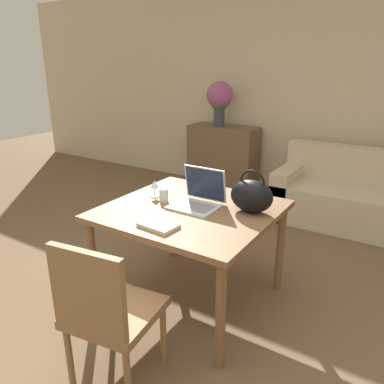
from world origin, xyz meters
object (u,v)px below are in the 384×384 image
(drinking_glass, at_px, (164,195))
(flower_vase, at_px, (220,98))
(handbag, at_px, (252,196))
(couch, at_px, (362,201))
(chair, at_px, (106,309))
(wine_glass, at_px, (155,186))
(laptop, at_px, (199,196))

(drinking_glass, distance_m, flower_vase, 2.59)
(drinking_glass, height_order, handbag, handbag)
(handbag, distance_m, flower_vase, 2.71)
(couch, distance_m, drinking_glass, 2.43)
(chair, xyz_separation_m, couch, (0.76, 3.05, -0.21))
(wine_glass, height_order, handbag, handbag)
(handbag, xyz_separation_m, flower_vase, (-1.48, 2.24, 0.41))
(chair, xyz_separation_m, laptop, (-0.05, 1.00, 0.31))
(chair, bearing_deg, couch, 67.95)
(couch, height_order, laptop, laptop)
(couch, relative_size, handbag, 6.07)
(couch, distance_m, wine_glass, 2.46)
(chair, height_order, drinking_glass, chair)
(drinking_glass, height_order, flower_vase, flower_vase)
(chair, bearing_deg, flower_vase, 101.18)
(couch, xyz_separation_m, flower_vase, (-1.92, 0.27, 0.97))
(couch, bearing_deg, chair, -103.95)
(drinking_glass, bearing_deg, laptop, 14.77)
(drinking_glass, bearing_deg, chair, -71.52)
(couch, bearing_deg, flower_vase, 171.90)
(drinking_glass, xyz_separation_m, handbag, (0.62, 0.15, 0.07))
(wine_glass, bearing_deg, chair, -66.35)
(laptop, height_order, wine_glass, laptop)
(laptop, bearing_deg, couch, 68.51)
(flower_vase, bearing_deg, couch, -8.10)
(laptop, relative_size, flower_vase, 0.56)
(chair, distance_m, laptop, 1.05)
(laptop, distance_m, drinking_glass, 0.27)
(couch, relative_size, flower_vase, 3.11)
(couch, distance_m, flower_vase, 2.17)
(flower_vase, bearing_deg, drinking_glass, -70.41)
(chair, relative_size, handbag, 3.01)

